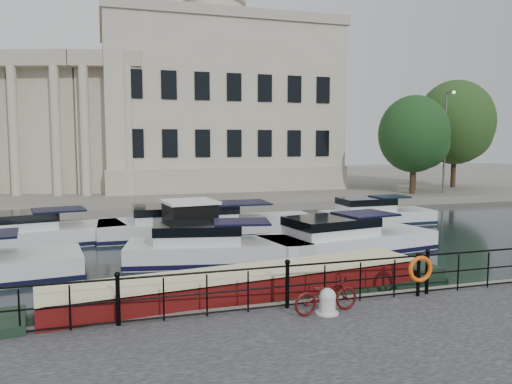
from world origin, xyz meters
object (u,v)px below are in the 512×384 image
Objects in this scene: life_ring_post at (420,270)px; harbour_hut at (190,227)px; narrowboat at (245,300)px; mooring_bollard at (327,302)px; bicycle at (326,294)px.

harbour_hut is at bearing 112.80° from life_ring_post.
narrowboat is (-4.34, 1.59, -0.91)m from life_ring_post.
narrowboat is 3.99× the size of harbour_hut.
harbour_hut is at bearing 97.68° from mooring_bollard.
mooring_bollard is at bearing -90.08° from harbour_hut.
mooring_bollard is 2.96m from life_ring_post.
bicycle is 0.13× the size of narrowboat.
mooring_bollard is at bearing -170.42° from life_ring_post.
narrowboat is at bearing -97.65° from harbour_hut.
bicycle is 2.94m from life_ring_post.
bicycle reaches higher than narrowboat.
narrowboat reaches higher than mooring_bollard.
narrowboat is at bearing 159.86° from life_ring_post.
mooring_bollard is 0.53× the size of life_ring_post.
harbour_hut is (-1.46, 10.78, -0.05)m from bicycle.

